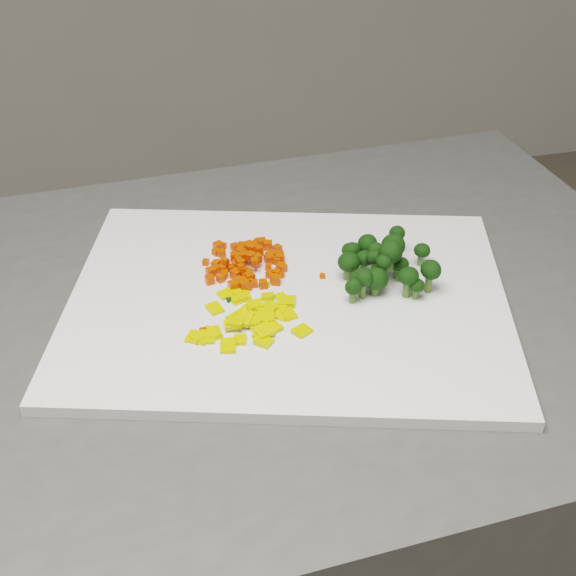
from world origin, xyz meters
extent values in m
cube|color=#4D4D4A|center=(0.02, 0.07, 0.45)|extent=(0.94, 0.69, 0.90)
cube|color=white|center=(0.05, 0.06, 0.91)|extent=(0.52, 0.46, 0.01)
cube|color=red|center=(0.04, 0.14, 0.92)|extent=(0.01, 0.01, 0.01)
cube|color=red|center=(0.01, 0.11, 0.92)|extent=(0.01, 0.01, 0.01)
cube|color=red|center=(-0.02, 0.10, 0.92)|extent=(0.01, 0.01, 0.01)
cube|color=red|center=(0.03, 0.14, 0.92)|extent=(0.01, 0.01, 0.01)
cube|color=red|center=(0.02, 0.16, 0.92)|extent=(0.01, 0.01, 0.01)
cube|color=red|center=(0.01, 0.09, 0.92)|extent=(0.01, 0.01, 0.01)
cube|color=red|center=(0.02, 0.11, 0.92)|extent=(0.01, 0.01, 0.01)
cube|color=red|center=(0.03, 0.16, 0.92)|extent=(0.01, 0.01, 0.01)
cube|color=red|center=(0.06, 0.11, 0.92)|extent=(0.01, 0.01, 0.01)
cube|color=red|center=(0.06, 0.12, 0.92)|extent=(0.01, 0.01, 0.01)
cube|color=red|center=(0.01, 0.12, 0.92)|extent=(0.01, 0.01, 0.01)
cube|color=red|center=(-0.01, 0.12, 0.92)|extent=(0.01, 0.01, 0.01)
cube|color=red|center=(0.01, 0.11, 0.92)|extent=(0.01, 0.01, 0.01)
cube|color=red|center=(0.03, 0.16, 0.92)|extent=(0.01, 0.01, 0.01)
cube|color=red|center=(0.04, 0.11, 0.92)|extent=(0.01, 0.01, 0.01)
cube|color=red|center=(0.05, 0.13, 0.92)|extent=(0.01, 0.01, 0.01)
cube|color=red|center=(-0.01, 0.13, 0.92)|extent=(0.01, 0.01, 0.01)
cube|color=red|center=(0.06, 0.13, 0.92)|extent=(0.01, 0.01, 0.01)
cube|color=red|center=(0.01, 0.09, 0.92)|extent=(0.01, 0.01, 0.01)
cube|color=red|center=(0.03, 0.08, 0.91)|extent=(0.01, 0.01, 0.01)
cube|color=red|center=(0.06, 0.12, 0.92)|extent=(0.01, 0.01, 0.01)
cube|color=red|center=(0.05, 0.08, 0.92)|extent=(0.01, 0.01, 0.01)
cube|color=red|center=(0.04, 0.14, 0.92)|extent=(0.01, 0.01, 0.01)
cube|color=red|center=(-0.02, 0.12, 0.92)|extent=(0.01, 0.01, 0.01)
cube|color=red|center=(0.02, 0.13, 0.92)|extent=(0.01, 0.01, 0.01)
cube|color=red|center=(0.00, 0.11, 0.92)|extent=(0.01, 0.01, 0.01)
cube|color=red|center=(0.01, 0.08, 0.92)|extent=(0.01, 0.01, 0.01)
cube|color=red|center=(0.04, 0.10, 0.92)|extent=(0.01, 0.01, 0.01)
cube|color=red|center=(0.04, 0.16, 0.91)|extent=(0.01, 0.01, 0.01)
cube|color=red|center=(0.02, 0.14, 0.92)|extent=(0.01, 0.01, 0.01)
cube|color=red|center=(0.02, 0.08, 0.91)|extent=(0.01, 0.01, 0.01)
cube|color=red|center=(-0.01, 0.13, 0.92)|extent=(0.01, 0.01, 0.01)
cube|color=red|center=(0.02, 0.14, 0.92)|extent=(0.01, 0.01, 0.01)
cube|color=red|center=(0.00, 0.15, 0.92)|extent=(0.01, 0.01, 0.01)
cube|color=red|center=(0.01, 0.11, 0.92)|extent=(0.01, 0.01, 0.01)
cube|color=red|center=(0.01, 0.12, 0.92)|extent=(0.01, 0.01, 0.01)
cube|color=red|center=(0.03, 0.08, 0.92)|extent=(0.01, 0.01, 0.01)
cube|color=red|center=(0.03, 0.12, 0.92)|extent=(0.01, 0.01, 0.01)
cube|color=red|center=(0.05, 0.10, 0.92)|extent=(0.01, 0.01, 0.01)
cube|color=red|center=(0.04, 0.09, 0.92)|extent=(0.01, 0.01, 0.01)
cube|color=red|center=(0.02, 0.16, 0.91)|extent=(0.01, 0.01, 0.01)
cube|color=red|center=(0.01, 0.12, 0.92)|extent=(0.01, 0.01, 0.01)
cube|color=red|center=(0.02, 0.16, 0.92)|extent=(0.01, 0.01, 0.01)
cube|color=red|center=(0.02, 0.13, 0.92)|extent=(0.01, 0.01, 0.01)
cube|color=red|center=(0.03, 0.13, 0.92)|extent=(0.01, 0.01, 0.01)
cube|color=red|center=(-0.02, 0.14, 0.91)|extent=(0.01, 0.01, 0.01)
cube|color=red|center=(0.02, 0.09, 0.92)|extent=(0.01, 0.01, 0.01)
cube|color=red|center=(0.00, 0.16, 0.92)|extent=(0.01, 0.01, 0.01)
cube|color=red|center=(0.02, 0.09, 0.92)|extent=(0.01, 0.01, 0.01)
cube|color=red|center=(-0.01, 0.10, 0.92)|extent=(0.01, 0.01, 0.01)
cube|color=red|center=(0.01, 0.17, 0.92)|extent=(0.01, 0.01, 0.01)
cube|color=red|center=(0.02, 0.16, 0.92)|extent=(0.01, 0.01, 0.01)
cube|color=red|center=(0.02, 0.13, 0.92)|extent=(0.01, 0.01, 0.01)
cube|color=red|center=(0.05, 0.16, 0.92)|extent=(0.01, 0.01, 0.01)
cube|color=red|center=(0.03, 0.16, 0.91)|extent=(0.01, 0.01, 0.01)
cube|color=red|center=(0.05, 0.15, 0.92)|extent=(0.01, 0.01, 0.01)
cube|color=red|center=(0.06, 0.11, 0.92)|extent=(0.01, 0.01, 0.01)
cube|color=red|center=(0.00, 0.11, 0.91)|extent=(0.01, 0.01, 0.01)
cube|color=red|center=(0.03, 0.13, 0.92)|extent=(0.01, 0.01, 0.01)
cube|color=red|center=(0.02, 0.10, 0.92)|extent=(0.01, 0.01, 0.01)
cube|color=red|center=(0.06, 0.14, 0.92)|extent=(0.01, 0.01, 0.01)
cube|color=red|center=(0.05, 0.13, 0.92)|extent=(0.01, 0.01, 0.01)
cube|color=red|center=(0.06, 0.13, 0.92)|extent=(0.01, 0.01, 0.01)
cube|color=red|center=(0.00, 0.13, 0.92)|extent=(0.01, 0.01, 0.01)
cube|color=red|center=(0.00, 0.08, 0.92)|extent=(0.01, 0.01, 0.01)
cube|color=red|center=(0.01, 0.13, 0.92)|extent=(0.01, 0.01, 0.01)
cube|color=red|center=(0.02, 0.13, 0.92)|extent=(0.01, 0.01, 0.01)
cube|color=red|center=(0.00, 0.12, 0.92)|extent=(0.01, 0.01, 0.01)
cube|color=red|center=(0.02, 0.11, 0.92)|extent=(0.01, 0.01, 0.01)
cube|color=red|center=(0.04, 0.13, 0.92)|extent=(0.01, 0.01, 0.01)
cube|color=red|center=(0.03, 0.11, 0.92)|extent=(0.01, 0.01, 0.01)
cube|color=red|center=(0.03, 0.12, 0.92)|extent=(0.01, 0.01, 0.01)
cube|color=red|center=(0.04, 0.17, 0.91)|extent=(0.01, 0.01, 0.01)
cube|color=red|center=(0.00, 0.15, 0.92)|extent=(0.01, 0.01, 0.01)
cube|color=red|center=(0.02, 0.09, 0.92)|extent=(0.01, 0.01, 0.01)
cube|color=red|center=(0.03, 0.12, 0.92)|extent=(0.01, 0.01, 0.01)
cube|color=red|center=(0.06, 0.13, 0.92)|extent=(0.01, 0.01, 0.01)
cube|color=red|center=(0.00, 0.12, 0.92)|extent=(0.01, 0.01, 0.01)
cube|color=red|center=(0.02, 0.10, 0.92)|extent=(0.01, 0.01, 0.01)
cube|color=red|center=(0.00, 0.16, 0.92)|extent=(0.01, 0.01, 0.01)
cube|color=red|center=(0.04, 0.14, 0.92)|extent=(0.01, 0.01, 0.01)
cube|color=red|center=(0.05, 0.10, 0.91)|extent=(0.01, 0.01, 0.01)
cube|color=yellow|center=(0.02, 0.01, 0.91)|extent=(0.02, 0.02, 0.01)
cube|color=yellow|center=(0.01, 0.02, 0.92)|extent=(0.01, 0.01, 0.00)
cube|color=yellow|center=(0.03, 0.04, 0.92)|extent=(0.02, 0.02, 0.00)
cube|color=yellow|center=(0.01, 0.08, 0.91)|extent=(0.02, 0.02, 0.01)
cube|color=yellow|center=(0.04, 0.04, 0.91)|extent=(0.02, 0.02, 0.01)
cube|color=yellow|center=(-0.01, 0.03, 0.92)|extent=(0.02, 0.02, 0.01)
cube|color=yellow|center=(-0.01, 0.00, 0.91)|extent=(0.02, 0.02, 0.01)
cube|color=yellow|center=(-0.02, 0.05, 0.91)|extent=(0.02, 0.02, 0.01)
cube|color=yellow|center=(0.00, 0.07, 0.91)|extent=(0.02, 0.02, 0.01)
cube|color=yellow|center=(0.01, 0.02, 0.92)|extent=(0.02, 0.02, 0.01)
cube|color=yellow|center=(0.00, 0.02, 0.92)|extent=(0.02, 0.02, 0.01)
cube|color=yellow|center=(-0.03, 0.02, 0.91)|extent=(0.01, 0.02, 0.01)
cube|color=yellow|center=(0.02, 0.04, 0.92)|extent=(0.02, 0.01, 0.01)
cube|color=yellow|center=(0.01, 0.04, 0.91)|extent=(0.02, 0.02, 0.01)
cube|color=yellow|center=(0.00, 0.06, 0.91)|extent=(0.02, 0.02, 0.01)
cube|color=yellow|center=(0.01, 0.05, 0.91)|extent=(0.02, 0.01, 0.00)
cube|color=yellow|center=(0.01, 0.03, 0.91)|extent=(0.02, 0.02, 0.01)
cube|color=yellow|center=(0.01, -0.01, 0.91)|extent=(0.02, 0.02, 0.01)
cube|color=yellow|center=(0.03, 0.06, 0.91)|extent=(0.02, 0.01, 0.01)
cube|color=yellow|center=(0.02, 0.00, 0.92)|extent=(0.02, 0.02, 0.01)
cube|color=yellow|center=(-0.02, -0.01, 0.91)|extent=(0.02, 0.02, 0.01)
cube|color=yellow|center=(0.04, 0.03, 0.91)|extent=(0.02, 0.02, 0.01)
cube|color=yellow|center=(-0.05, 0.01, 0.91)|extent=(0.02, 0.02, 0.01)
cube|color=yellow|center=(-0.04, 0.01, 0.91)|extent=(0.02, 0.02, 0.01)
cube|color=yellow|center=(0.00, 0.03, 0.92)|extent=(0.02, 0.02, 0.01)
cube|color=yellow|center=(0.05, 0.05, 0.91)|extent=(0.01, 0.02, 0.00)
cube|color=yellow|center=(0.02, 0.02, 0.92)|extent=(0.02, 0.02, 0.00)
cube|color=yellow|center=(0.01, 0.01, 0.91)|extent=(0.02, 0.02, 0.01)
cube|color=yellow|center=(0.00, 0.08, 0.91)|extent=(0.02, 0.02, 0.01)
cube|color=yellow|center=(0.05, 0.05, 0.91)|extent=(0.02, 0.02, 0.01)
cube|color=yellow|center=(-0.01, 0.02, 0.92)|extent=(0.02, 0.02, 0.01)
cube|color=yellow|center=(-0.05, 0.01, 0.91)|extent=(0.02, 0.02, 0.01)
cube|color=yellow|center=(-0.01, 0.02, 0.92)|extent=(0.01, 0.01, 0.00)
cube|color=yellow|center=(-0.04, 0.01, 0.91)|extent=(0.02, 0.02, 0.01)
cube|color=yellow|center=(0.05, 0.03, 0.91)|extent=(0.02, 0.02, 0.01)
cube|color=yellow|center=(-0.01, 0.08, 0.91)|extent=(0.02, 0.02, 0.01)
cube|color=yellow|center=(0.05, 0.00, 0.91)|extent=(0.02, 0.02, 0.01)
cube|color=yellow|center=(-0.03, 0.02, 0.91)|extent=(0.02, 0.02, 0.01)
cube|color=yellow|center=(0.01, 0.06, 0.91)|extent=(0.01, 0.01, 0.00)
cube|color=red|center=(0.12, 0.05, 0.91)|extent=(0.01, 0.01, 0.00)
cube|color=yellow|center=(0.02, 0.11, 0.91)|extent=(0.01, 0.01, 0.00)
cube|color=black|center=(0.01, 0.03, 0.91)|extent=(0.01, 0.01, 0.00)
cube|color=black|center=(-0.01, 0.07, 0.91)|extent=(0.01, 0.01, 0.00)
cube|color=yellow|center=(0.04, 0.08, 0.91)|extent=(0.01, 0.01, 0.00)
cube|color=red|center=(0.10, 0.08, 0.91)|extent=(0.01, 0.01, 0.00)
cube|color=red|center=(-0.04, 0.02, 0.91)|extent=(0.01, 0.01, 0.01)
cube|color=red|center=(0.03, 0.08, 0.91)|extent=(0.01, 0.01, 0.00)
cube|color=yellow|center=(0.01, 0.00, 0.91)|extent=(0.01, 0.01, 0.00)
cube|color=yellow|center=(0.04, 0.02, 0.91)|extent=(0.01, 0.01, 0.00)
camera|label=1|loc=(-0.11, -0.58, 1.38)|focal=50.00mm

